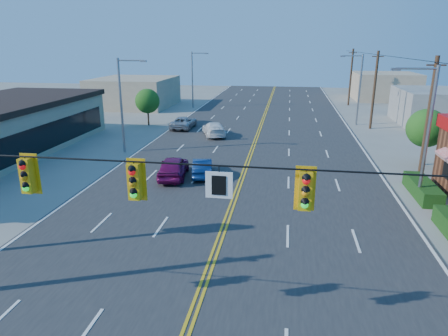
# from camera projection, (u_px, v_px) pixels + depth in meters

# --- Properties ---
(road) EXTENTS (20.00, 120.00, 0.06)m
(road) POSITION_uv_depth(u_px,v_px,m) (247.00, 164.00, 31.47)
(road) COLOR #2D2D30
(road) RESTS_ON ground
(signal_span) EXTENTS (24.32, 0.34, 9.00)m
(signal_span) POSITION_uv_depth(u_px,v_px,m) (173.00, 201.00, 11.18)
(signal_span) COLOR #47301E
(signal_span) RESTS_ON ground
(streetlight_se) EXTENTS (2.55, 0.25, 8.00)m
(streetlight_se) POSITION_uv_depth(u_px,v_px,m) (425.00, 128.00, 22.85)
(streetlight_se) COLOR gray
(streetlight_se) RESTS_ON ground
(streetlight_ne) EXTENTS (2.55, 0.25, 8.00)m
(streetlight_ne) POSITION_uv_depth(u_px,v_px,m) (358.00, 86.00, 45.47)
(streetlight_ne) COLOR gray
(streetlight_ne) RESTS_ON ground
(streetlight_sw) EXTENTS (2.55, 0.25, 8.00)m
(streetlight_sw) POSITION_uv_depth(u_px,v_px,m) (123.00, 101.00, 33.63)
(streetlight_sw) COLOR gray
(streetlight_sw) RESTS_ON ground
(streetlight_nw) EXTENTS (2.55, 0.25, 8.00)m
(streetlight_nw) POSITION_uv_depth(u_px,v_px,m) (194.00, 76.00, 58.14)
(streetlight_nw) COLOR gray
(streetlight_nw) RESTS_ON ground
(utility_pole_near) EXTENTS (0.28, 0.28, 8.40)m
(utility_pole_near) POSITION_uv_depth(u_px,v_px,m) (428.00, 121.00, 26.50)
(utility_pole_near) COLOR #47301E
(utility_pole_near) RESTS_ON ground
(utility_pole_mid) EXTENTS (0.28, 0.28, 8.40)m
(utility_pole_mid) POSITION_uv_depth(u_px,v_px,m) (374.00, 91.00, 43.47)
(utility_pole_mid) COLOR #47301E
(utility_pole_mid) RESTS_ON ground
(utility_pole_far) EXTENTS (0.28, 0.28, 8.40)m
(utility_pole_far) POSITION_uv_depth(u_px,v_px,m) (351.00, 77.00, 60.43)
(utility_pole_far) COLOR #47301E
(utility_pole_far) RESTS_ON ground
(tree_kfc_rear) EXTENTS (2.94, 2.94, 4.41)m
(tree_kfc_rear) POSITION_uv_depth(u_px,v_px,m) (426.00, 128.00, 30.46)
(tree_kfc_rear) COLOR #47301E
(tree_kfc_rear) RESTS_ON ground
(tree_west) EXTENTS (2.80, 2.80, 4.20)m
(tree_west) POSITION_uv_depth(u_px,v_px,m) (147.00, 101.00, 45.79)
(tree_west) COLOR #47301E
(tree_west) RESTS_ON ground
(bld_west_far) EXTENTS (11.00, 12.00, 4.20)m
(bld_west_far) POSITION_uv_depth(u_px,v_px,m) (135.00, 92.00, 60.24)
(bld_west_far) COLOR tan
(bld_west_far) RESTS_ON ground
(bld_east_far) EXTENTS (10.00, 10.00, 4.40)m
(bld_east_far) POSITION_uv_depth(u_px,v_px,m) (384.00, 86.00, 67.55)
(bld_east_far) COLOR tan
(bld_east_far) RESTS_ON ground
(car_magenta) EXTENTS (2.34, 4.68, 1.53)m
(car_magenta) POSITION_uv_depth(u_px,v_px,m) (173.00, 168.00, 28.05)
(car_magenta) COLOR #730C49
(car_magenta) RESTS_ON ground
(car_blue) EXTENTS (2.02, 3.98, 1.25)m
(car_blue) POSITION_uv_depth(u_px,v_px,m) (202.00, 168.00, 28.49)
(car_blue) COLOR navy
(car_blue) RESTS_ON ground
(car_white) EXTENTS (3.40, 5.14, 1.38)m
(car_white) POSITION_uv_depth(u_px,v_px,m) (214.00, 129.00, 40.88)
(car_white) COLOR white
(car_white) RESTS_ON ground
(car_silver) EXTENTS (2.26, 4.78, 1.32)m
(car_silver) POSITION_uv_depth(u_px,v_px,m) (184.00, 123.00, 44.43)
(car_silver) COLOR #AEAEB3
(car_silver) RESTS_ON ground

